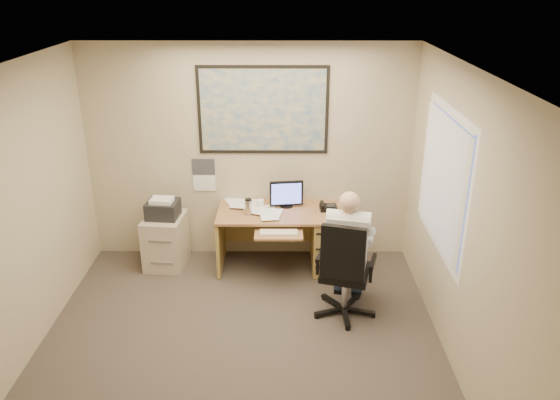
{
  "coord_description": "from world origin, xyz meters",
  "views": [
    {
      "loc": [
        0.41,
        -4.15,
        3.42
      ],
      "look_at": [
        0.38,
        1.3,
        1.14
      ],
      "focal_mm": 35.0,
      "sensor_mm": 36.0,
      "label": 1
    }
  ],
  "objects_px": {
    "desk": "(310,233)",
    "office_chair": "(347,288)",
    "person": "(346,254)",
    "filing_cabinet": "(165,236)"
  },
  "relations": [
    {
      "from": "person",
      "to": "office_chair",
      "type": "bearing_deg",
      "value": -67.07
    },
    {
      "from": "desk",
      "to": "filing_cabinet",
      "type": "height_order",
      "value": "desk"
    },
    {
      "from": "person",
      "to": "filing_cabinet",
      "type": "bearing_deg",
      "value": 166.8
    },
    {
      "from": "filing_cabinet",
      "to": "person",
      "type": "xyz_separation_m",
      "value": [
        2.12,
        -1.02,
        0.31
      ]
    },
    {
      "from": "desk",
      "to": "office_chair",
      "type": "relative_size",
      "value": 1.4
    },
    {
      "from": "office_chair",
      "to": "person",
      "type": "xyz_separation_m",
      "value": [
        -0.01,
        0.08,
        0.37
      ]
    },
    {
      "from": "office_chair",
      "to": "person",
      "type": "bearing_deg",
      "value": 116.6
    },
    {
      "from": "desk",
      "to": "filing_cabinet",
      "type": "distance_m",
      "value": 1.8
    },
    {
      "from": "filing_cabinet",
      "to": "office_chair",
      "type": "xyz_separation_m",
      "value": [
        2.14,
        -1.1,
        -0.06
      ]
    },
    {
      "from": "filing_cabinet",
      "to": "office_chair",
      "type": "height_order",
      "value": "office_chair"
    }
  ]
}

